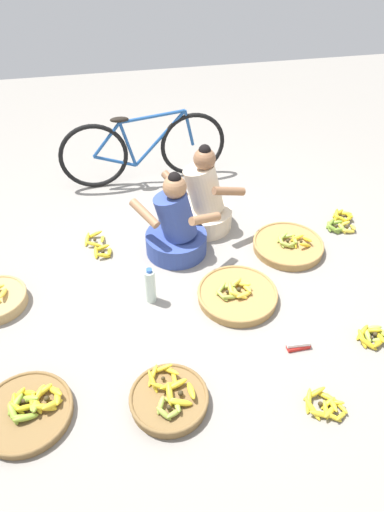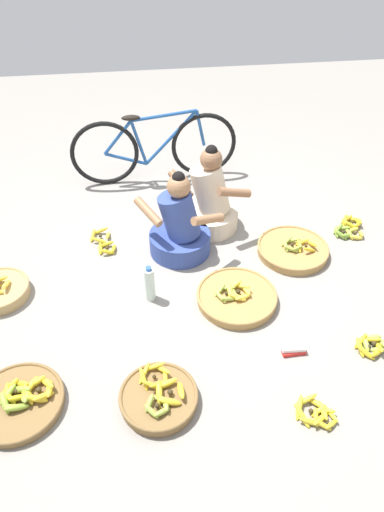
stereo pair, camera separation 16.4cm
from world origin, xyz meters
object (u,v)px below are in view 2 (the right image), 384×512
Objects in this scene: vendor_woman_front at (180,228)px; loose_bananas_mid_left at (349,228)px; vendor_woman_behind at (210,202)px; banana_basket_near_vendor at (19,401)px; banana_basket_near_bicycle at (159,397)px; banana_basket_back_left at (237,297)px; packet_carton_stack at (294,350)px; bicycle_leaning at (155,148)px; water_bottle at (150,284)px; loose_bananas_front_center at (104,242)px; loose_bananas_mid_right at (371,345)px; banana_basket_back_center at (293,249)px; loose_bananas_front_left at (315,413)px.

vendor_woman_front reaches higher than loose_bananas_mid_left.
vendor_woman_behind is 1.43× the size of banana_basket_near_vendor.
loose_bananas_mid_left is (1.86, 1.51, -0.02)m from banana_basket_near_bicycle.
banana_basket_back_left is at bearing -148.91° from loose_bananas_mid_left.
vendor_woman_behind is at bearing 45.96° from vendor_woman_front.
vendor_woman_front is 1.37m from packet_carton_stack.
bicycle_leaning is at bearing 103.79° from banana_basket_back_left.
vendor_woman_behind reaches higher than water_bottle.
banana_basket_near_vendor is 1.80× the size of water_bottle.
loose_bananas_front_center is at bearing 117.03° from water_bottle.
banana_basket_back_left is 2.63× the size of loose_bananas_mid_right.
banana_basket_near_bicycle reaches higher than banana_basket_back_center.
bicycle_leaning is 1.23m from loose_bananas_front_center.
banana_basket_near_bicycle is (-0.61, -1.76, -0.21)m from vendor_woman_behind.
banana_basket_near_bicycle is at bearing -101.80° from vendor_woman_front.
vendor_woman_front is 1.25× the size of banana_basket_back_left.
vendor_woman_front reaches higher than banana_basket_near_vendor.
banana_basket_near_vendor is 2.43× the size of loose_bananas_mid_right.
banana_basket_near_bicycle is (-0.66, -0.78, 0.00)m from banana_basket_back_left.
loose_bananas_mid_right is at bearing -78.09° from banana_basket_back_center.
loose_bananas_mid_right is (1.83, -1.41, 0.00)m from loose_bananas_front_center.
banana_basket_near_bicycle is (-0.19, -2.67, -0.31)m from bicycle_leaning.
water_bottle is at bearing 89.39° from banana_basket_near_bicycle.
vendor_woman_front reaches higher than banana_basket_near_bicycle.
packet_carton_stack is (0.75, -2.43, -0.33)m from bicycle_leaning.
loose_bananas_mid_right is at bearing -25.23° from water_bottle.
loose_bananas_front_center reaches higher than packet_carton_stack.
bicycle_leaning reaches higher than loose_bananas_front_center.
banana_basket_back_left is at bearing 24.62° from banana_basket_near_vendor.
banana_basket_near_vendor is (-2.11, -1.18, -0.00)m from banana_basket_back_center.
loose_bananas_mid_left is (2.22, -0.11, 0.00)m from loose_bananas_front_center.
banana_basket_back_center is at bearing -37.23° from vendor_woman_behind.
vendor_woman_behind reaches higher than vendor_woman_front.
loose_bananas_front_center is 1.13× the size of water_bottle.
loose_bananas_front_center is 0.81m from water_bottle.
vendor_woman_behind is 4.94× the size of packet_carton_stack.
loose_bananas_mid_right is 0.74× the size of water_bottle.
bicycle_leaning is 1.78m from banana_basket_back_center.
loose_bananas_front_left is at bearing -118.42° from loose_bananas_mid_left.
packet_carton_stack is at bearing -46.72° from loose_bananas_front_center.
loose_bananas_front_left is 0.47m from packet_carton_stack.
vendor_woman_front is 3.30× the size of loose_bananas_mid_right.
loose_bananas_mid_left is at bearing 61.58° from loose_bananas_front_left.
packet_carton_stack is at bearing -77.80° from vendor_woman_behind.
water_bottle is (0.36, -0.71, 0.12)m from loose_bananas_front_center.
vendor_woman_front is 2.44× the size of water_bottle.
packet_carton_stack is (-0.32, -1.03, -0.01)m from banana_basket_back_center.
loose_bananas_mid_right is at bearing -62.44° from bicycle_leaning.
banana_basket_near_bicycle is 0.95m from loose_bananas_front_left.
banana_basket_near_bicycle is at bearing -94.14° from bicycle_leaning.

